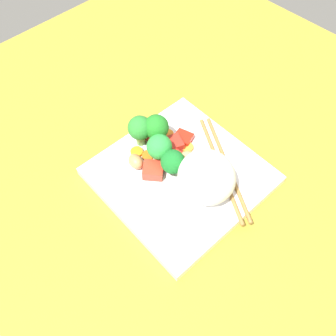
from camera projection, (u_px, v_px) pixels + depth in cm
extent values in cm
cube|color=olive|center=(180.00, 181.00, 63.50)|extent=(110.00, 110.00, 2.00)
cube|color=white|center=(180.00, 176.00, 61.97)|extent=(26.05, 26.05, 1.70)
ellipsoid|color=white|center=(207.00, 177.00, 56.46)|extent=(12.49, 12.71, 7.32)
cylinder|color=#5E9943|center=(159.00, 155.00, 62.08)|extent=(2.50, 2.59, 2.29)
sphere|color=green|center=(159.00, 147.00, 59.67)|extent=(4.28, 4.28, 4.28)
cylinder|color=#569B43|center=(156.00, 137.00, 63.82)|extent=(2.13, 2.16, 3.05)
sphere|color=#207922|center=(156.00, 127.00, 61.17)|extent=(4.33, 4.33, 4.33)
cylinder|color=#78C156|center=(173.00, 168.00, 60.68)|extent=(1.31, 1.53, 2.02)
sphere|color=#186D27|center=(173.00, 162.00, 58.62)|extent=(4.05, 4.05, 4.05)
cylinder|color=#7CB25A|center=(140.00, 138.00, 63.62)|extent=(2.13, 2.01, 3.09)
sphere|color=#29802E|center=(140.00, 128.00, 61.31)|extent=(4.21, 4.21, 4.21)
cylinder|color=orange|center=(167.00, 135.00, 65.61)|extent=(2.90, 2.90, 0.54)
cylinder|color=orange|center=(187.00, 148.00, 63.92)|extent=(2.31, 2.31, 0.60)
cylinder|color=orange|center=(137.00, 152.00, 63.30)|extent=(2.37, 2.37, 0.67)
cylinder|color=orange|center=(148.00, 155.00, 62.99)|extent=(2.77, 2.77, 0.51)
cube|color=red|center=(183.00, 138.00, 64.74)|extent=(3.53, 3.77, 1.24)
cube|color=red|center=(150.00, 133.00, 65.45)|extent=(2.84, 3.05, 1.22)
cube|color=red|center=(173.00, 144.00, 63.49)|extent=(4.05, 3.95, 1.90)
cube|color=red|center=(153.00, 170.00, 60.38)|extent=(4.55, 4.57, 1.95)
cube|color=red|center=(173.00, 156.00, 62.01)|extent=(2.56, 2.61, 2.00)
ellipsoid|color=#BC8050|center=(136.00, 162.00, 61.16)|extent=(2.63, 3.31, 2.31)
ellipsoid|color=tan|center=(188.00, 158.00, 61.75)|extent=(3.74, 3.97, 2.09)
cylinder|color=olive|center=(228.00, 166.00, 61.61)|extent=(11.69, 19.37, 0.67)
cylinder|color=olive|center=(220.00, 168.00, 61.44)|extent=(11.69, 19.37, 0.67)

